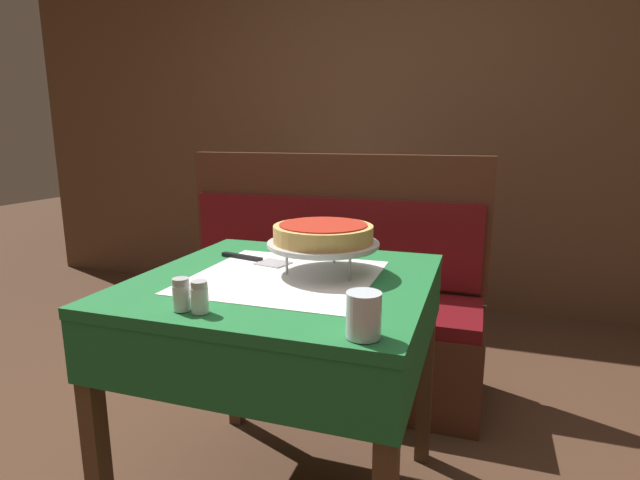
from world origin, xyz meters
The scene contains 11 objects.
dining_table_front centered at (0.00, 0.00, 0.66)m, with size 0.83×0.83×0.78m.
dining_table_rear centered at (-0.33, 1.63, 0.66)m, with size 0.71×0.71×0.78m.
booth_bench centered at (-0.16, 0.84, 0.32)m, with size 1.49×0.49×1.09m.
back_wall_panel centered at (0.00, 2.14, 1.20)m, with size 6.00×0.04×2.40m, color brown.
pizza_pan_stand centered at (0.09, 0.08, 0.86)m, with size 0.33×0.33×0.09m.
deep_dish_pizza centered at (0.09, 0.08, 0.90)m, with size 0.30×0.30×0.05m.
pizza_server centered at (-0.16, 0.13, 0.78)m, with size 0.26×0.11×0.01m.
water_glass_near centered at (0.32, -0.36, 0.83)m, with size 0.07×0.07×0.10m.
salt_shaker centered at (-0.12, -0.34, 0.82)m, with size 0.04×0.04×0.08m.
pepper_shaker centered at (-0.07, -0.34, 0.82)m, with size 0.04×0.04×0.08m.
condiment_caddy centered at (-0.31, 1.58, 0.83)m, with size 0.13×0.13×0.15m.
Camera 1 is at (0.54, -1.30, 1.19)m, focal length 28.00 mm.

